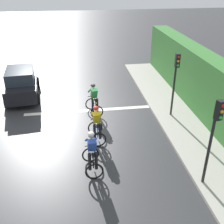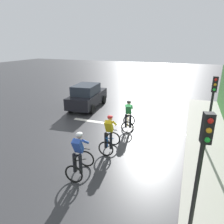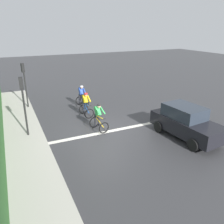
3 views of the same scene
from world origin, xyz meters
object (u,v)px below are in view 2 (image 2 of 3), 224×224
Objects in this scene: cyclist_lead at (79,156)px; traffic_light_near_crossing at (212,103)px; cyclist_mid at (128,116)px; car_black at (87,96)px; cyclist_second at (109,135)px; traffic_light_far_junction at (201,162)px.

cyclist_lead is 5.84m from traffic_light_near_crossing.
car_black reaches higher than cyclist_mid.
traffic_light_near_crossing is (-3.98, -1.62, 1.43)m from cyclist_second.
traffic_light_near_crossing is at bearing -157.82° from cyclist_second.
cyclist_second is 2.54m from cyclist_mid.
cyclist_second is 0.50× the size of traffic_light_far_junction.
cyclist_lead is at bearing 84.19° from cyclist_mid.
cyclist_second is 5.03m from traffic_light_far_junction.
traffic_light_far_junction reaches higher than cyclist_mid.
car_black is at bearing -64.37° from cyclist_lead.
cyclist_lead is 4.29m from traffic_light_far_junction.
cyclist_second is 4.53m from traffic_light_near_crossing.
traffic_light_near_crossing is (-7.88, 3.74, 1.35)m from car_black.
cyclist_lead is at bearing 39.96° from traffic_light_near_crossing.
cyclist_second is 1.00× the size of cyclist_mid.
car_black is at bearing -53.99° from cyclist_second.
traffic_light_far_junction is at bearing 119.51° from cyclist_mid.
traffic_light_far_junction reaches higher than car_black.
cyclist_lead is 4.57m from cyclist_mid.
traffic_light_far_junction is at bearing 135.65° from cyclist_second.
cyclist_mid is (-0.10, -2.54, 0.00)m from cyclist_second.
cyclist_lead is 2.05m from cyclist_second.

